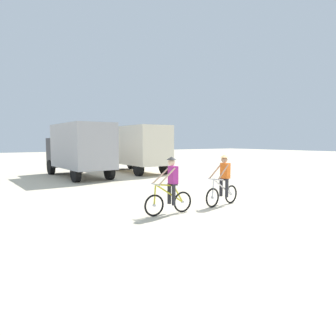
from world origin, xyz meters
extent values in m
plane|color=beige|center=(0.00, 0.00, 0.00)|extent=(120.00, 120.00, 0.00)
cube|color=#9E9EA3|center=(-2.00, 11.67, 2.00)|extent=(2.55, 5.27, 2.70)
cube|color=#2D2D33|center=(-2.10, 15.07, 1.50)|extent=(2.24, 1.56, 2.00)
cube|color=black|center=(-2.12, 15.76, 1.85)|extent=(2.03, 0.14, 0.80)
cylinder|color=black|center=(-3.11, 14.94, 0.50)|extent=(0.35, 1.01, 1.00)
cylinder|color=black|center=(-1.07, 14.99, 0.50)|extent=(0.35, 1.01, 1.00)
cylinder|color=black|center=(-2.97, 9.95, 0.50)|extent=(0.35, 1.01, 1.00)
cylinder|color=black|center=(-0.93, 10.01, 0.50)|extent=(0.35, 1.01, 1.00)
cube|color=beige|center=(2.43, 12.39, 2.00)|extent=(2.40, 5.20, 2.70)
cube|color=#2D2D33|center=(2.43, 15.79, 1.50)|extent=(2.20, 1.50, 2.00)
cube|color=black|center=(2.43, 16.49, 1.85)|extent=(2.02, 0.08, 0.80)
cylinder|color=black|center=(1.41, 15.69, 0.50)|extent=(0.32, 1.00, 1.00)
cylinder|color=black|center=(3.45, 15.69, 0.50)|extent=(0.32, 1.00, 1.00)
cylinder|color=black|center=(1.41, 10.70, 0.50)|extent=(0.32, 1.00, 1.00)
cylinder|color=black|center=(3.45, 10.70, 0.50)|extent=(0.32, 1.00, 1.00)
torus|color=black|center=(-3.43, 0.82, 0.34)|extent=(0.68, 0.09, 0.68)
cylinder|color=silver|center=(-3.43, 0.82, 0.34)|extent=(0.08, 0.08, 0.08)
torus|color=black|center=(-2.38, 0.77, 0.34)|extent=(0.68, 0.09, 0.68)
cylinder|color=silver|center=(-2.38, 0.77, 0.34)|extent=(0.08, 0.08, 0.08)
cylinder|color=gold|center=(-2.88, 0.79, 0.66)|extent=(1.03, 0.09, 0.68)
cylinder|color=gold|center=(-3.05, 0.80, 0.94)|extent=(0.66, 0.08, 0.13)
cylinder|color=gold|center=(-2.55, 0.78, 0.62)|extent=(0.39, 0.07, 0.59)
cylinder|color=gold|center=(-3.40, 0.82, 0.66)|extent=(0.10, 0.05, 0.64)
cylinder|color=silver|center=(-3.38, 0.82, 0.98)|extent=(0.06, 0.52, 0.04)
cube|color=black|center=(-2.72, 0.79, 0.93)|extent=(0.24, 0.13, 0.06)
cube|color=#AD2D8C|center=(-2.74, 0.79, 1.24)|extent=(0.21, 0.33, 0.56)
sphere|color=beige|center=(-2.80, 0.79, 1.64)|extent=(0.22, 0.22, 0.22)
cone|color=#333333|center=(-2.80, 0.79, 1.77)|extent=(0.32, 0.32, 0.10)
cylinder|color=#26262B|center=(-2.81, 0.66, 0.63)|extent=(0.12, 0.12, 0.66)
cylinder|color=#26262B|center=(-2.80, 0.92, 0.63)|extent=(0.12, 0.12, 0.66)
cylinder|color=beige|center=(-3.09, 0.62, 1.23)|extent=(0.63, 0.07, 0.53)
cylinder|color=beige|center=(-3.07, 0.98, 1.23)|extent=(0.63, 0.12, 0.53)
torus|color=black|center=(-1.07, 0.78, 0.34)|extent=(0.68, 0.15, 0.68)
cylinder|color=silver|center=(-1.07, 0.78, 0.34)|extent=(0.09, 0.09, 0.08)
torus|color=black|center=(-0.03, 0.92, 0.34)|extent=(0.68, 0.15, 0.68)
cylinder|color=silver|center=(-0.03, 0.92, 0.34)|extent=(0.09, 0.09, 0.08)
cylinder|color=silver|center=(-0.53, 0.86, 0.66)|extent=(1.02, 0.18, 0.68)
cylinder|color=silver|center=(-0.70, 0.83, 0.94)|extent=(0.66, 0.14, 0.13)
cylinder|color=silver|center=(-0.20, 0.90, 0.62)|extent=(0.39, 0.10, 0.59)
cylinder|color=silver|center=(-1.05, 0.79, 0.66)|extent=(0.11, 0.06, 0.64)
cylinder|color=silver|center=(-1.02, 0.79, 0.98)|extent=(0.10, 0.52, 0.04)
cube|color=black|center=(-0.37, 0.88, 0.93)|extent=(0.25, 0.15, 0.06)
cube|color=orange|center=(-0.39, 0.87, 1.24)|extent=(0.24, 0.34, 0.56)
sphere|color=#A87A5B|center=(-0.45, 0.87, 1.64)|extent=(0.22, 0.22, 0.22)
cone|color=tan|center=(-0.45, 0.87, 1.77)|extent=(0.32, 0.32, 0.10)
cylinder|color=#26262B|center=(-0.43, 0.74, 0.63)|extent=(0.12, 0.12, 0.66)
cylinder|color=#26262B|center=(-0.47, 1.00, 0.63)|extent=(0.12, 0.12, 0.66)
cylinder|color=#A87A5B|center=(-0.70, 0.65, 1.23)|extent=(0.63, 0.17, 0.53)
cylinder|color=#A87A5B|center=(-0.75, 1.01, 1.23)|extent=(0.63, 0.09, 0.53)
camera|label=1|loc=(-8.30, -7.16, 2.31)|focal=33.12mm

